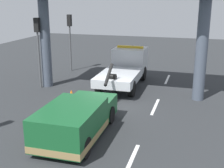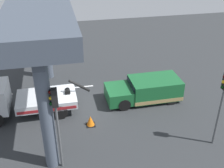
# 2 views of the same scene
# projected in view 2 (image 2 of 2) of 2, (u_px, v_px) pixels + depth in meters

# --- Properties ---
(ground_plane) EXTENTS (60.00, 40.00, 0.10)m
(ground_plane) POSITION_uv_depth(u_px,v_px,m) (80.00, 107.00, 19.28)
(ground_plane) COLOR #2D3033
(lane_stripe_west) EXTENTS (2.60, 0.16, 0.01)m
(lane_stripe_west) POSITION_uv_depth(u_px,v_px,m) (151.00, 80.00, 22.66)
(lane_stripe_west) COLOR silver
(lane_stripe_west) RESTS_ON ground
(lane_stripe_mid) EXTENTS (2.60, 0.16, 0.01)m
(lane_stripe_mid) POSITION_uv_depth(u_px,v_px,m) (76.00, 87.00, 21.58)
(lane_stripe_mid) COLOR silver
(lane_stripe_mid) RESTS_ON ground
(tow_truck_white) EXTENTS (7.26, 2.44, 2.46)m
(tow_truck_white) POSITION_uv_depth(u_px,v_px,m) (15.00, 99.00, 17.93)
(tow_truck_white) COLOR silver
(tow_truck_white) RESTS_ON ground
(towed_van_green) EXTENTS (5.21, 2.24, 1.58)m
(towed_van_green) POSITION_uv_depth(u_px,v_px,m) (147.00, 90.00, 19.73)
(towed_van_green) COLOR #195B2D
(towed_van_green) RESTS_ON ground
(overpass_structure) EXTENTS (3.60, 11.92, 7.16)m
(overpass_structure) POSITION_uv_depth(u_px,v_px,m) (39.00, 19.00, 15.85)
(overpass_structure) COLOR #4C5666
(overpass_structure) RESTS_ON ground
(traffic_light_near) EXTENTS (0.39, 0.32, 4.46)m
(traffic_light_near) POSITION_uv_depth(u_px,v_px,m) (223.00, 95.00, 14.47)
(traffic_light_near) COLOR #515456
(traffic_light_near) RESTS_ON ground
(traffic_light_far) EXTENTS (0.39, 0.32, 4.61)m
(traffic_light_far) POSITION_uv_depth(u_px,v_px,m) (56.00, 113.00, 12.88)
(traffic_light_far) COLOR #515456
(traffic_light_far) RESTS_ON ground
(traffic_cone_orange) EXTENTS (0.56, 0.56, 0.67)m
(traffic_cone_orange) POSITION_uv_depth(u_px,v_px,m) (90.00, 121.00, 17.35)
(traffic_cone_orange) COLOR orange
(traffic_cone_orange) RESTS_ON ground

